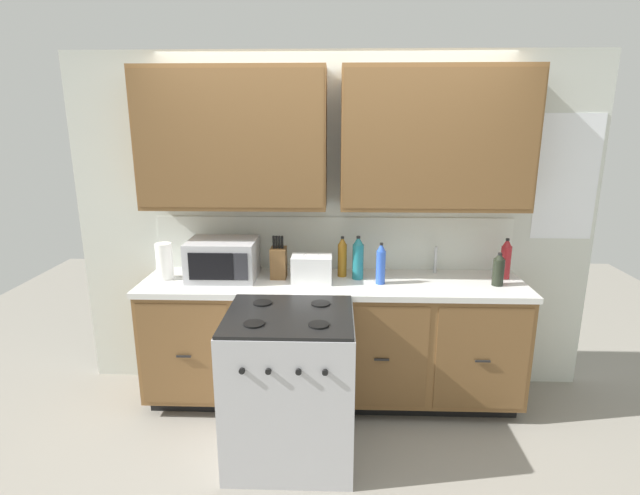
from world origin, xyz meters
name	(u,v)px	position (x,y,z in m)	size (l,w,h in m)	color
ground_plane	(331,422)	(0.00, 0.00, 0.00)	(8.00, 8.00, 0.00)	gray
wall_unit	(334,174)	(0.00, 0.50, 1.67)	(3.87, 0.40, 2.51)	silver
counter_run	(333,340)	(0.00, 0.30, 0.48)	(2.70, 0.64, 0.94)	black
stove_range	(290,386)	(-0.25, -0.33, 0.47)	(0.76, 0.68, 0.95)	#B7B7BC
microwave	(223,259)	(-0.78, 0.34, 1.08)	(0.48, 0.37, 0.28)	#B7B7BC
toaster	(312,269)	(-0.15, 0.27, 1.03)	(0.28, 0.18, 0.19)	white
knife_block	(279,262)	(-0.39, 0.36, 1.05)	(0.11, 0.14, 0.31)	brown
sink_faucet	(435,260)	(0.76, 0.51, 1.04)	(0.02, 0.02, 0.20)	#B2B5BA
paper_towel_roll	(164,261)	(-1.20, 0.31, 1.07)	(0.12, 0.12, 0.26)	white
bottle_red	(506,259)	(1.23, 0.40, 1.08)	(0.07, 0.07, 0.29)	maroon
bottle_amber	(342,257)	(0.07, 0.41, 1.08)	(0.07, 0.07, 0.30)	#9E6619
bottle_blue	(381,264)	(0.33, 0.25, 1.08)	(0.06, 0.06, 0.29)	blue
bottle_teal	(358,258)	(0.18, 0.35, 1.09)	(0.08, 0.08, 0.31)	#1E707A
bottle_dark	(499,269)	(1.13, 0.24, 1.05)	(0.08, 0.08, 0.23)	black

